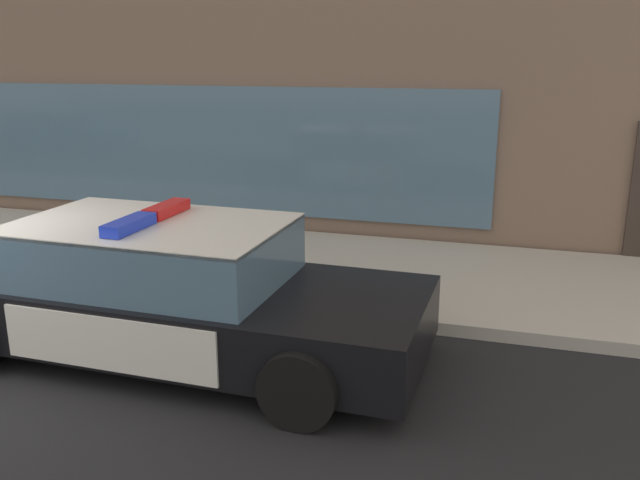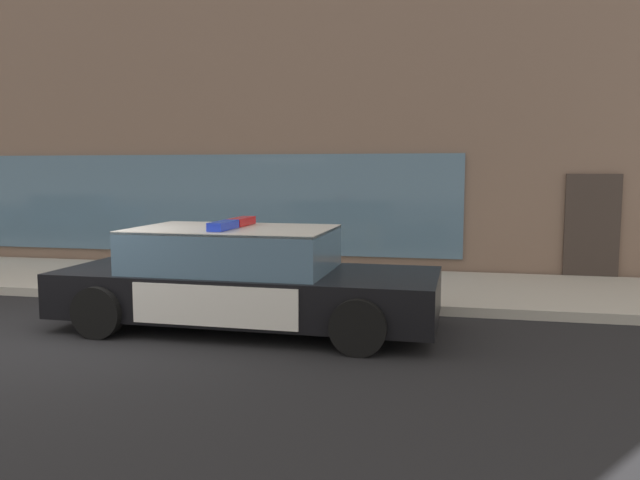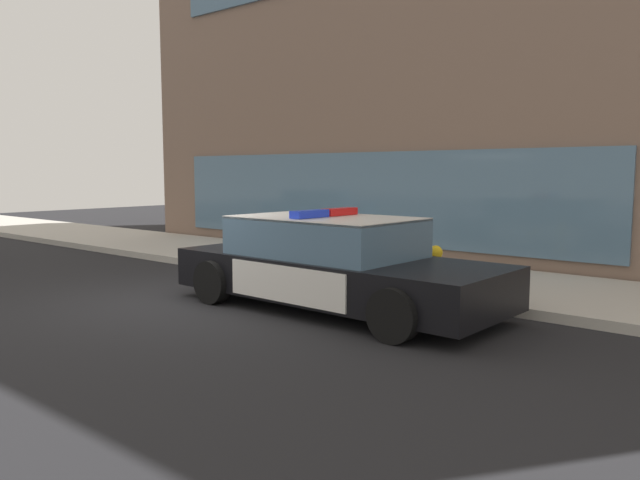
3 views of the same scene
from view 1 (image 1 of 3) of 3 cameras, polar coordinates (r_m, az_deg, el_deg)
The scene contains 3 objects.
sidewalk at distance 10.56m, azimuth -15.50°, elevation -1.00°, with size 48.00×3.35×0.15m, color #B2ADA3.
police_cruiser at distance 6.94m, azimuth -13.04°, elevation -4.21°, with size 5.19×2.21×1.49m.
fire_hydrant at distance 8.05m, azimuth -2.08°, elevation -2.40°, with size 0.34×0.39×0.73m.
Camera 1 is at (5.49, -4.56, 2.98)m, focal length 37.31 mm.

